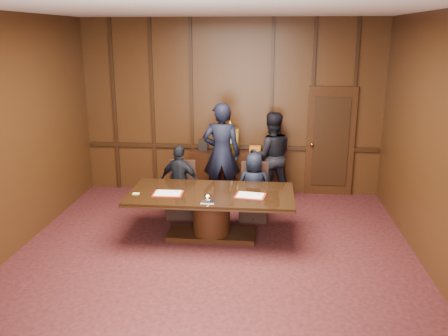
{
  "coord_description": "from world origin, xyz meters",
  "views": [
    {
      "loc": [
        0.75,
        -5.96,
        3.18
      ],
      "look_at": [
        0.04,
        1.52,
        1.05
      ],
      "focal_mm": 38.0,
      "sensor_mm": 36.0,
      "label": 1
    }
  ],
  "objects_px": {
    "witness_left": "(222,154)",
    "witness_right": "(271,156)",
    "conference_table": "(211,207)",
    "signatory_left": "(180,182)",
    "signatory_right": "(254,187)",
    "sideboard": "(230,171)"
  },
  "relations": [
    {
      "from": "conference_table",
      "to": "signatory_right",
      "type": "height_order",
      "value": "signatory_right"
    },
    {
      "from": "sideboard",
      "to": "signatory_left",
      "type": "relative_size",
      "value": 1.21
    },
    {
      "from": "witness_left",
      "to": "witness_right",
      "type": "relative_size",
      "value": 1.13
    },
    {
      "from": "signatory_left",
      "to": "witness_left",
      "type": "xyz_separation_m",
      "value": [
        0.65,
        0.81,
        0.32
      ]
    },
    {
      "from": "sideboard",
      "to": "witness_left",
      "type": "xyz_separation_m",
      "value": [
        -0.12,
        -0.55,
        0.5
      ]
    },
    {
      "from": "signatory_right",
      "to": "witness_right",
      "type": "xyz_separation_m",
      "value": [
        0.3,
        1.2,
        0.26
      ]
    },
    {
      "from": "signatory_left",
      "to": "witness_right",
      "type": "relative_size",
      "value": 0.76
    },
    {
      "from": "sideboard",
      "to": "witness_left",
      "type": "bearing_deg",
      "value": -102.07
    },
    {
      "from": "sideboard",
      "to": "witness_left",
      "type": "distance_m",
      "value": 0.75
    },
    {
      "from": "witness_left",
      "to": "conference_table",
      "type": "bearing_deg",
      "value": 87.91
    },
    {
      "from": "sideboard",
      "to": "signatory_right",
      "type": "distance_m",
      "value": 1.46
    },
    {
      "from": "conference_table",
      "to": "signatory_right",
      "type": "distance_m",
      "value": 1.04
    },
    {
      "from": "sideboard",
      "to": "signatory_right",
      "type": "relative_size",
      "value": 1.31
    },
    {
      "from": "witness_left",
      "to": "witness_right",
      "type": "height_order",
      "value": "witness_left"
    },
    {
      "from": "signatory_right",
      "to": "witness_right",
      "type": "bearing_deg",
      "value": -103.59
    },
    {
      "from": "signatory_left",
      "to": "witness_right",
      "type": "bearing_deg",
      "value": -126.33
    },
    {
      "from": "signatory_left",
      "to": "signatory_right",
      "type": "relative_size",
      "value": 1.08
    },
    {
      "from": "sideboard",
      "to": "signatory_right",
      "type": "height_order",
      "value": "sideboard"
    },
    {
      "from": "signatory_right",
      "to": "witness_left",
      "type": "height_order",
      "value": "witness_left"
    },
    {
      "from": "sideboard",
      "to": "conference_table",
      "type": "height_order",
      "value": "sideboard"
    },
    {
      "from": "signatory_right",
      "to": "witness_right",
      "type": "height_order",
      "value": "witness_right"
    },
    {
      "from": "conference_table",
      "to": "signatory_right",
      "type": "relative_size",
      "value": 2.14
    }
  ]
}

